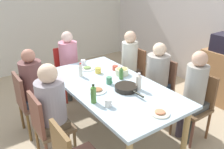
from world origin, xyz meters
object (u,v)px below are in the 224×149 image
object	(u,v)px
bottle_0	(81,70)
chair_4	(29,101)
person_5	(52,105)
cup_4	(83,62)
serving_pan	(126,88)
cup_1	(98,70)
chair_6	(133,71)
plate_0	(97,90)
cup_0	(109,80)
bottle_1	(93,94)
dining_table	(112,90)
plate_2	(87,68)
chair_1	(68,69)
plate_1	(160,113)
bottle_3	(139,82)
side_cabinet	(222,77)
chair_5	(47,125)
chair_3	(160,85)
person_3	(157,74)
bowl_0	(122,71)
person_4	(33,85)
cup_3	(115,68)
person_6	(129,61)
chair_0	(196,103)
person_0	(194,90)
cup_2	(108,103)
bottle_2	(121,73)
person_1	(69,60)

from	to	relation	value
bottle_0	chair_4	bearing A→B (deg)	-104.64
person_5	cup_4	world-z (taller)	person_5
serving_pan	cup_1	xyz separation A→B (m)	(-0.65, -0.00, 0.01)
cup_1	chair_6	bearing A→B (deg)	104.92
person_5	serving_pan	world-z (taller)	person_5
plate_0	cup_4	size ratio (longest dim) A/B	2.00
person_5	cup_0	bearing A→B (deg)	93.77
cup_4	bottle_1	world-z (taller)	bottle_1
dining_table	plate_2	xyz separation A→B (m)	(-0.66, 0.01, 0.09)
chair_1	plate_1	xyz separation A→B (m)	(2.21, 0.02, 0.26)
bottle_3	dining_table	bearing A→B (deg)	-144.87
side_cabinet	chair_5	bearing A→B (deg)	-96.13
chair_3	person_3	xyz separation A→B (m)	(-0.00, -0.09, 0.21)
plate_1	bowl_0	size ratio (longest dim) A/B	1.07
person_4	bowl_0	bearing A→B (deg)	67.51
chair_4	person_4	world-z (taller)	person_4
chair_5	plate_2	distance (m)	1.15
chair_6	plate_0	world-z (taller)	chair_6
plate_0	chair_1	bearing A→B (deg)	170.20
cup_3	bottle_0	size ratio (longest dim) A/B	0.60
person_6	cup_1	bearing A→B (deg)	-73.35
chair_0	chair_1	distance (m)	2.23
cup_3	chair_5	bearing A→B (deg)	-72.59
person_0	cup_2	size ratio (longest dim) A/B	10.83
cup_3	bottle_2	bearing A→B (deg)	-21.27
dining_table	cup_4	xyz separation A→B (m)	(-0.85, 0.04, 0.12)
person_0	chair_1	distance (m)	2.21
person_4	cup_0	size ratio (longest dim) A/B	11.18
person_5	bottle_3	world-z (taller)	person_5
chair_3	bottle_3	world-z (taller)	bottle_3
person_4	serving_pan	size ratio (longest dim) A/B	2.64
chair_3	cup_1	xyz separation A→B (m)	(-0.44, -0.84, 0.29)
chair_0	chair_3	bearing A→B (deg)	180.00
person_6	cup_3	bearing A→B (deg)	-60.20
chair_0	cup_2	world-z (taller)	chair_0
person_0	bottle_3	size ratio (longest dim) A/B	5.59
person_1	bowl_0	bearing A→B (deg)	15.93
cup_0	bottle_2	world-z (taller)	bottle_2
side_cabinet	plate_2	bearing A→B (deg)	-115.30
chair_6	person_6	xyz separation A→B (m)	(-0.00, -0.09, 0.21)
cup_0	cup_2	world-z (taller)	cup_0
chair_5	cup_3	distance (m)	1.32
person_0	person_5	size ratio (longest dim) A/B	1.01
person_0	bowl_0	bearing A→B (deg)	-149.77
chair_3	plate_0	world-z (taller)	chair_3
plate_2	serving_pan	distance (m)	0.87
bottle_3	cup_2	bearing A→B (deg)	-77.22
person_0	cup_4	xyz separation A→B (m)	(-1.51, -0.77, 0.07)
dining_table	person_0	bearing A→B (deg)	50.76
person_4	bottle_1	size ratio (longest dim) A/B	5.44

